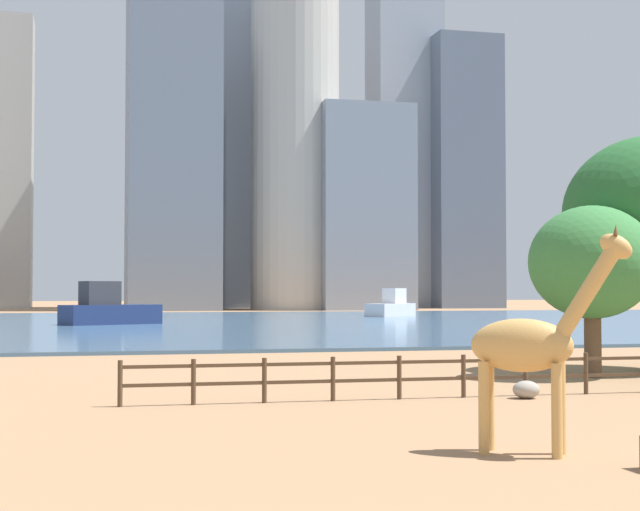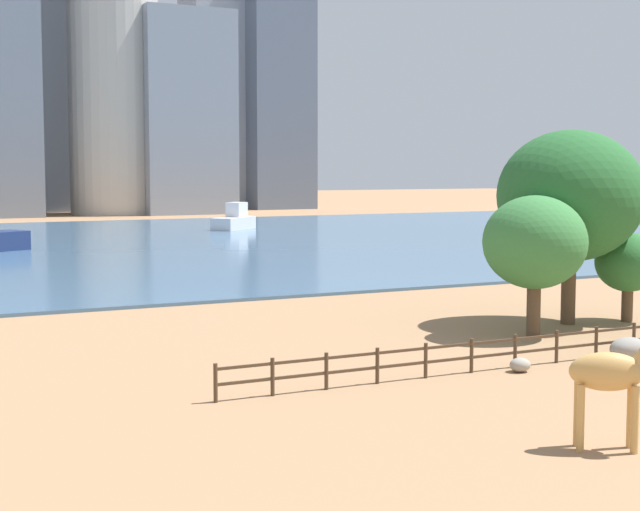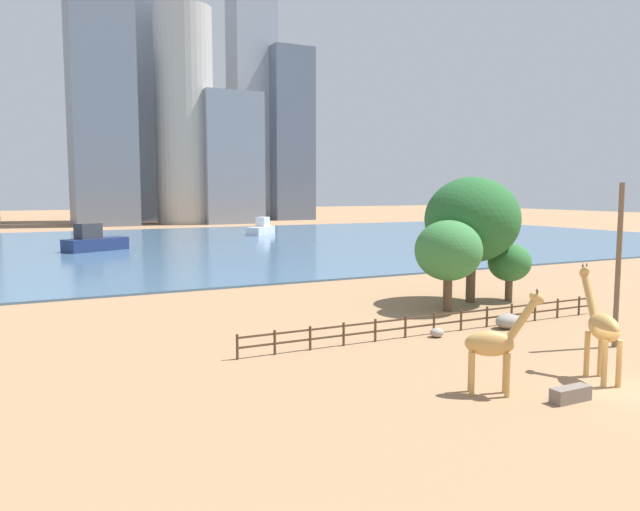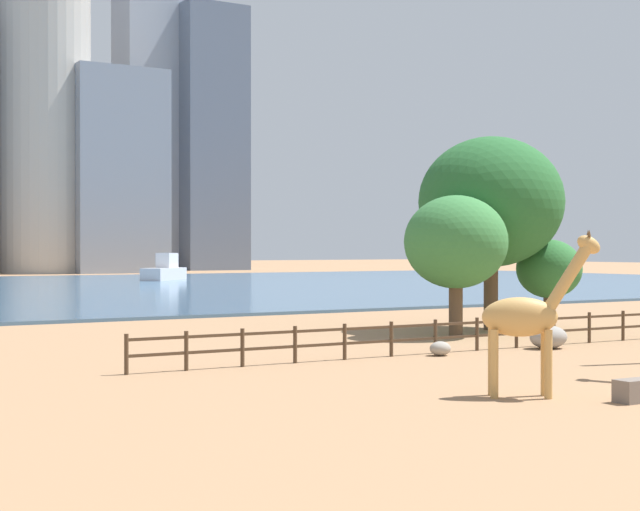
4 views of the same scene
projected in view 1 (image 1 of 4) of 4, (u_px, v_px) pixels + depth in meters
The scene contains 15 objects.
ground_plane at pixel (231, 323), 96.42m from camera, with size 400.00×400.00×0.00m, color #9E7551.
harbor_water at pixel (235, 323), 93.51m from camera, with size 180.00×86.00×0.20m, color #476B8C.
giraffe_companion at pixel (531, 345), 19.45m from camera, with size 3.00×2.28×4.52m.
boulder_near_fence at pixel (526, 390), 29.41m from camera, with size 0.83×0.72×0.54m, color gray.
enclosure_fence at pixel (538, 371), 30.29m from camera, with size 26.12×0.14×1.30m.
tree_right_tall at pixel (592, 263), 36.68m from camera, with size 4.72×4.72×6.43m.
boat_sailboat at pixel (108, 310), 87.12m from camera, with size 9.21×6.69×3.84m.
boat_tug at pixel (391, 307), 114.30m from camera, with size 7.26×6.99×3.26m.
skyline_tower_needle at pixel (461, 173), 179.09m from camera, with size 12.23×11.64×49.32m, color slate.
skyline_block_central at pixel (173, 86), 159.30m from camera, with size 14.57×15.23×72.91m, color slate.
skyline_tower_glass at pixel (7, 162), 173.94m from camera, with size 8.68×8.30×51.85m, color #B7B2A8.
skyline_block_left at pixel (295, 147), 163.00m from camera, with size 14.72×14.72×54.31m, color #B7B2A8.
skyline_block_right at pixel (363, 208), 161.46m from camera, with size 15.32×11.15×33.56m, color gray.
skyline_block_wide at pixel (226, 113), 178.36m from camera, with size 14.16×15.18×71.04m, color slate.
skyline_tower_far at pixel (404, 79), 181.94m from camera, with size 12.31×10.19×85.15m, color #939EAD.
Camera 1 is at (-13.97, -15.99, 3.27)m, focal length 55.00 mm.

